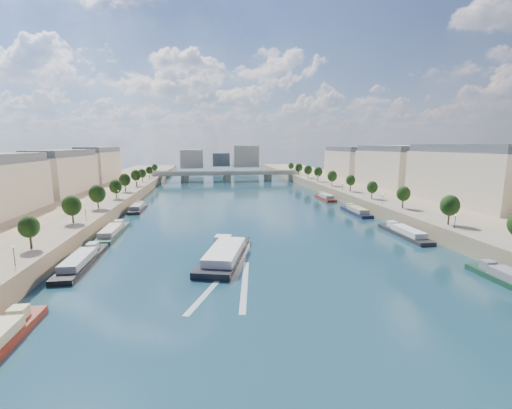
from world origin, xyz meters
name	(u,v)px	position (x,y,z in m)	size (l,w,h in m)	color
ground	(245,213)	(0.00, 100.00, 0.00)	(700.00, 700.00, 0.00)	#0C2D36
quay_left	(60,212)	(-72.00, 100.00, 2.50)	(44.00, 520.00, 5.00)	#9E8460
quay_right	(406,203)	(72.00, 100.00, 2.50)	(44.00, 520.00, 5.00)	#9E8460
pave_left	(100,205)	(-57.00, 100.00, 5.05)	(14.00, 520.00, 0.10)	gray
pave_right	(375,198)	(57.00, 100.00, 5.05)	(14.00, 520.00, 0.10)	gray
trees_left	(106,190)	(-55.00, 102.00, 10.48)	(4.80, 268.80, 8.26)	#382B1E
trees_right	(361,183)	(55.00, 110.00, 10.48)	(4.80, 268.80, 8.26)	#382B1E
lamps_left	(105,202)	(-52.50, 90.00, 7.78)	(0.36, 200.36, 4.28)	black
lamps_right	(360,191)	(52.50, 105.00, 7.78)	(0.36, 200.36, 4.28)	black
buildings_left	(35,174)	(-85.00, 112.00, 16.45)	(16.00, 226.00, 23.20)	beige
buildings_right	(419,170)	(85.00, 112.00, 16.45)	(16.00, 226.00, 23.20)	beige
skyline	(225,158)	(3.19, 319.52, 14.66)	(79.00, 42.00, 22.00)	beige
bridge	(227,175)	(0.00, 226.28, 5.08)	(112.00, 12.00, 8.15)	#C1B79E
tour_barge	(225,254)	(-11.50, 43.78, 1.17)	(16.11, 31.20, 4.07)	black
wake	(229,285)	(-11.50, 27.23, 0.02)	(14.29, 25.91, 0.04)	silver
moored_barges_left	(79,264)	(-45.50, 42.32, 0.84)	(5.00, 160.12, 3.60)	#1B213C
moored_barges_right	(409,235)	(45.50, 55.29, 0.84)	(5.00, 167.45, 3.60)	black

